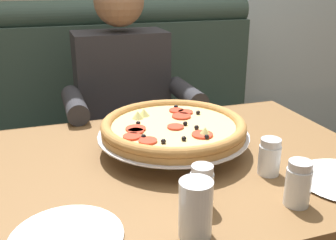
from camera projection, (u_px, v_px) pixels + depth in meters
name	position (u px, v px, depth m)	size (l,w,h in m)	color
booth_bench	(125.00, 148.00, 2.05)	(1.58, 0.78, 1.13)	#384C42
dining_table	(187.00, 189.00, 1.17)	(1.10, 0.84, 0.74)	brown
diner_main	(127.00, 107.00, 1.69)	(0.54, 0.64, 1.27)	#2D3342
pizza	(173.00, 128.00, 1.17)	(0.46, 0.46, 0.11)	silver
shaker_oregano	(269.00, 159.00, 1.04)	(0.06, 0.06, 0.10)	white
shaker_pepper_flakes	(298.00, 186.00, 0.90)	(0.06, 0.06, 0.11)	white
shaker_parmesan	(202.00, 190.00, 0.89)	(0.05, 0.05, 0.11)	white
plate_near_right	(66.00, 234.00, 0.79)	(0.23, 0.23, 0.02)	white
drinking_glass	(195.00, 212.00, 0.79)	(0.07, 0.07, 0.12)	silver
patio_chair	(218.00, 61.00, 3.53)	(0.43, 0.43, 0.86)	black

